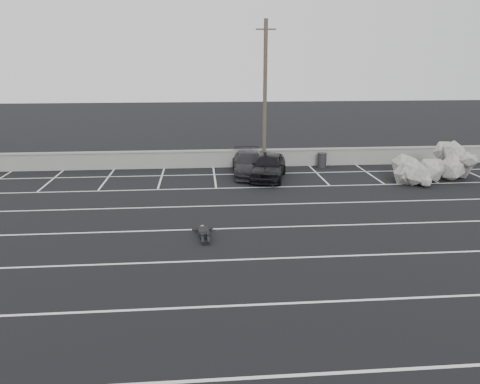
{
  "coord_description": "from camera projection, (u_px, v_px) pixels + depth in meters",
  "views": [
    {
      "loc": [
        -2.76,
        -14.29,
        6.43
      ],
      "look_at": [
        -1.13,
        4.71,
        1.0
      ],
      "focal_mm": 35.0,
      "sensor_mm": 36.0,
      "label": 1
    }
  ],
  "objects": [
    {
      "name": "ground",
      "position": [
        286.0,
        258.0,
        15.68
      ],
      "size": [
        120.0,
        120.0,
        0.0
      ],
      "primitive_type": "plane",
      "color": "black",
      "rests_on": "ground"
    },
    {
      "name": "car_left",
      "position": [
        269.0,
        166.0,
        25.94
      ],
      "size": [
        2.75,
        4.53,
        1.44
      ],
      "primitive_type": "imported",
      "rotation": [
        0.0,
        0.0,
        -0.26
      ],
      "color": "black",
      "rests_on": "ground"
    },
    {
      "name": "trash_bin",
      "position": [
        322.0,
        160.0,
        28.68
      ],
      "size": [
        0.75,
        0.75,
        0.9
      ],
      "rotation": [
        0.0,
        0.0,
        -0.33
      ],
      "color": "#232325",
      "rests_on": "ground"
    },
    {
      "name": "car_right",
      "position": [
        249.0,
        164.0,
        26.84
      ],
      "size": [
        2.0,
        4.56,
        1.3
      ],
      "primitive_type": "imported",
      "rotation": [
        0.0,
        0.0,
        -0.04
      ],
      "color": "black",
      "rests_on": "ground"
    },
    {
      "name": "stall_lines",
      "position": [
        265.0,
        216.0,
        19.9
      ],
      "size": [
        36.0,
        20.05,
        0.01
      ],
      "color": "silver",
      "rests_on": "ground"
    },
    {
      "name": "seawall",
      "position": [
        245.0,
        158.0,
        28.95
      ],
      "size": [
        50.0,
        0.45,
        1.06
      ],
      "color": "gray",
      "rests_on": "ground"
    },
    {
      "name": "person",
      "position": [
        203.0,
        229.0,
        17.74
      ],
      "size": [
        1.17,
        2.27,
        0.43
      ],
      "primitive_type": null,
      "rotation": [
        0.0,
        0.0,
        0.08
      ],
      "color": "black",
      "rests_on": "ground"
    },
    {
      "name": "utility_pole",
      "position": [
        265.0,
        96.0,
        27.22
      ],
      "size": [
        1.15,
        0.23,
        8.62
      ],
      "color": "#4C4238",
      "rests_on": "ground"
    },
    {
      "name": "riprap_pile",
      "position": [
        434.0,
        169.0,
        25.6
      ],
      "size": [
        5.36,
        3.51,
        1.67
      ],
      "color": "#A2A098",
      "rests_on": "ground"
    }
  ]
}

